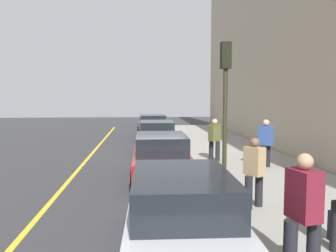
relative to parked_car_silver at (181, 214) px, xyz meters
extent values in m
plane|color=#333335|center=(10.81, -0.14, -0.76)|extent=(56.00, 56.00, 0.00)
cube|color=gray|center=(10.81, -3.44, -0.68)|extent=(28.00, 4.60, 0.15)
cube|color=gold|center=(10.81, 3.06, -0.76)|extent=(28.00, 0.14, 0.01)
cylinder|color=black|center=(1.55, 0.81, -0.44)|extent=(0.64, 0.23, 0.64)
cylinder|color=black|center=(1.52, -0.87, -0.44)|extent=(0.64, 0.23, 0.64)
cube|color=#B7BABF|center=(0.07, 0.00, -0.17)|extent=(4.76, 1.90, 0.64)
cube|color=black|center=(-0.17, 0.00, 0.45)|extent=(2.49, 1.65, 0.60)
cylinder|color=black|center=(7.17, 0.87, -0.44)|extent=(0.64, 0.22, 0.64)
cylinder|color=black|center=(7.16, -0.81, -0.44)|extent=(0.64, 0.22, 0.64)
cylinder|color=black|center=(4.26, 0.89, -0.44)|extent=(0.64, 0.22, 0.64)
cylinder|color=black|center=(4.25, -0.79, -0.44)|extent=(0.64, 0.22, 0.64)
cube|color=maroon|center=(5.71, 0.04, -0.17)|extent=(4.71, 1.83, 0.64)
cube|color=black|center=(5.47, 0.04, 0.45)|extent=(2.45, 1.62, 0.60)
cylinder|color=black|center=(12.94, 0.74, -0.44)|extent=(0.64, 0.23, 0.64)
cylinder|color=black|center=(12.92, -0.94, -0.44)|extent=(0.64, 0.23, 0.64)
cylinder|color=black|center=(10.22, 0.78, -0.44)|extent=(0.64, 0.23, 0.64)
cylinder|color=black|center=(10.20, -0.90, -0.44)|extent=(0.64, 0.23, 0.64)
cube|color=black|center=(11.57, -0.08, -0.17)|extent=(4.42, 1.87, 0.64)
cube|color=black|center=(11.35, -0.08, 0.45)|extent=(2.31, 1.64, 0.60)
cylinder|color=black|center=(18.52, 0.87, -0.44)|extent=(0.65, 0.24, 0.64)
cylinder|color=black|center=(18.58, -0.81, -0.44)|extent=(0.65, 0.24, 0.64)
cylinder|color=black|center=(15.80, 0.78, -0.44)|extent=(0.65, 0.24, 0.64)
cylinder|color=black|center=(15.86, -0.90, -0.44)|extent=(0.65, 0.24, 0.64)
cube|color=#383A3D|center=(17.19, -0.02, -0.17)|extent=(4.45, 1.95, 0.64)
cube|color=black|center=(16.97, -0.02, 0.45)|extent=(2.33, 1.68, 0.60)
cylinder|color=black|center=(7.93, -2.38, -0.21)|extent=(0.19, 0.19, 0.79)
cylinder|color=black|center=(8.25, -2.18, -0.21)|extent=(0.19, 0.19, 0.79)
cube|color=brown|center=(8.09, -2.28, 0.52)|extent=(0.49, 0.54, 0.68)
sphere|color=#D8AD8C|center=(8.09, -2.28, 0.97)|extent=(0.22, 0.22, 0.22)
cylinder|color=black|center=(-1.01, -1.85, -0.18)|extent=(0.20, 0.20, 0.86)
cylinder|color=black|center=(-1.09, -1.46, -0.18)|extent=(0.20, 0.20, 0.86)
cube|color=maroon|center=(-1.05, -1.65, 0.61)|extent=(0.55, 0.41, 0.73)
sphere|color=tan|center=(-1.05, -1.65, 1.09)|extent=(0.24, 0.24, 0.24)
cylinder|color=black|center=(6.37, -3.69, -0.19)|extent=(0.19, 0.19, 0.83)
cylinder|color=black|center=(6.65, -3.97, -0.19)|extent=(0.19, 0.19, 0.83)
cube|color=#335193|center=(6.51, -3.83, 0.57)|extent=(0.55, 0.55, 0.71)
sphere|color=#D8AD8C|center=(6.51, -3.83, 1.04)|extent=(0.23, 0.23, 0.23)
cylinder|color=black|center=(2.16, -2.11, -0.22)|extent=(0.18, 0.18, 0.78)
cylinder|color=black|center=(1.97, -1.80, -0.22)|extent=(0.18, 0.18, 0.78)
cube|color=tan|center=(2.07, -1.95, 0.50)|extent=(0.53, 0.47, 0.66)
sphere|color=brown|center=(2.07, -1.95, 0.94)|extent=(0.22, 0.22, 0.22)
cylinder|color=#2D2D19|center=(3.49, -1.58, 1.07)|extent=(0.12, 0.12, 3.35)
cube|color=black|center=(3.49, -1.58, 3.09)|extent=(0.26, 0.26, 0.70)
sphere|color=red|center=(3.64, -1.58, 3.30)|extent=(0.14, 0.14, 0.14)
sphere|color=orange|center=(3.64, -1.58, 3.08)|extent=(0.14, 0.14, 0.14)
sphere|color=green|center=(3.64, -1.58, 2.86)|extent=(0.14, 0.14, 0.14)
camera|label=1|loc=(-5.79, 0.66, 2.03)|focal=37.34mm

